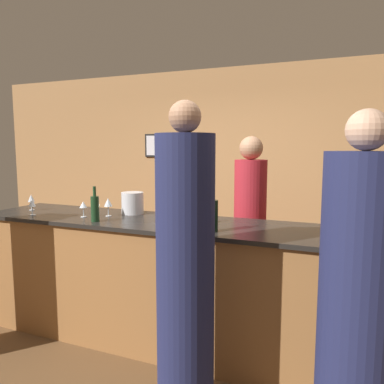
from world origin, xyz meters
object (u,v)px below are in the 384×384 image
(bartender, at_px, (250,234))
(guest_0, at_px, (185,273))
(wine_bottle_0, at_px, (95,208))
(wine_bottle_1, at_px, (190,212))
(wine_bottle_2, at_px, (213,215))
(guest_1, at_px, (357,312))
(ice_bucket, at_px, (133,203))

(bartender, distance_m, guest_0, 1.49)
(wine_bottle_0, xyz_separation_m, wine_bottle_1, (0.80, 0.19, -0.01))
(guest_0, height_order, wine_bottle_2, guest_0)
(bartender, bearing_deg, guest_1, 121.13)
(wine_bottle_2, height_order, ice_bucket, wine_bottle_2)
(guest_0, relative_size, wine_bottle_0, 6.64)
(guest_1, relative_size, wine_bottle_2, 6.00)
(bartender, xyz_separation_m, ice_bucket, (-1.01, -0.54, 0.33))
(guest_0, relative_size, ice_bucket, 9.60)
(bartender, bearing_deg, wine_bottle_0, 41.78)
(wine_bottle_1, xyz_separation_m, ice_bucket, (-0.70, 0.26, -0.00))
(wine_bottle_1, relative_size, ice_bucket, 1.34)
(wine_bottle_1, bearing_deg, ice_bucket, 159.52)
(wine_bottle_0, bearing_deg, guest_0, -25.30)
(wine_bottle_1, bearing_deg, wine_bottle_0, -166.87)
(bartender, relative_size, ice_bucket, 8.76)
(bartender, relative_size, wine_bottle_2, 5.74)
(guest_0, distance_m, ice_bucket, 1.37)
(wine_bottle_0, xyz_separation_m, wine_bottle_2, (1.05, 0.02, 0.01))
(wine_bottle_0, xyz_separation_m, ice_bucket, (0.10, 0.45, -0.01))
(guest_1, xyz_separation_m, ice_bucket, (-1.95, 1.02, 0.31))
(wine_bottle_1, height_order, ice_bucket, wine_bottle_1)
(wine_bottle_0, distance_m, ice_bucket, 0.46)
(guest_1, distance_m, wine_bottle_1, 1.49)
(wine_bottle_2, bearing_deg, bartender, 86.89)
(guest_0, xyz_separation_m, wine_bottle_2, (0.00, 0.52, 0.29))
(guest_1, xyz_separation_m, wine_bottle_1, (-1.25, 0.76, 0.31))
(guest_1, bearing_deg, ice_bucket, 152.41)
(wine_bottle_1, relative_size, wine_bottle_2, 0.88)
(wine_bottle_0, bearing_deg, bartender, 41.78)
(wine_bottle_1, bearing_deg, guest_1, -31.23)
(wine_bottle_2, bearing_deg, wine_bottle_0, -178.97)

